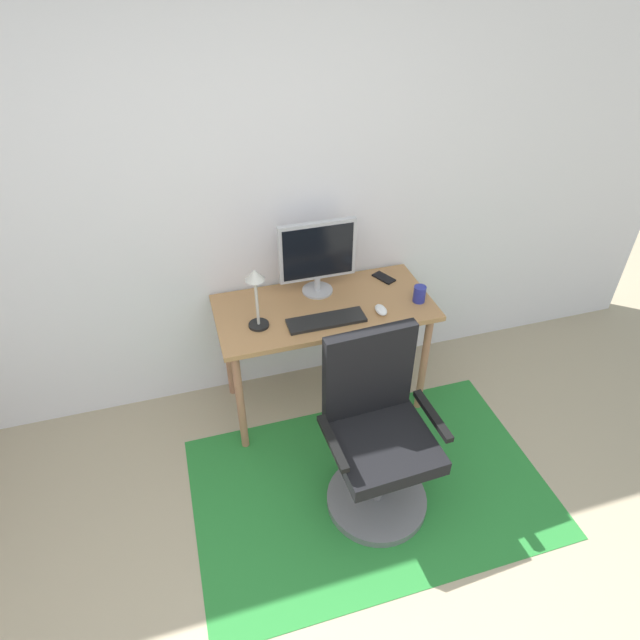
{
  "coord_description": "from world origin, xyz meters",
  "views": [
    {
      "loc": [
        -0.2,
        -0.53,
        2.51
      ],
      "look_at": [
        0.42,
        1.59,
        0.84
      ],
      "focal_mm": 30.16,
      "sensor_mm": 36.0,
      "label": 1
    }
  ],
  "objects_px": {
    "keyboard": "(326,320)",
    "office_chair": "(377,442)",
    "computer_mouse": "(381,310)",
    "coffee_cup": "(419,294)",
    "desk": "(324,318)",
    "desk_lamp": "(256,288)",
    "cell_phone": "(384,278)",
    "monitor": "(317,254)"
  },
  "relations": [
    {
      "from": "monitor",
      "to": "keyboard",
      "type": "height_order",
      "value": "monitor"
    },
    {
      "from": "computer_mouse",
      "to": "office_chair",
      "type": "distance_m",
      "value": 0.74
    },
    {
      "from": "coffee_cup",
      "to": "office_chair",
      "type": "distance_m",
      "value": 0.89
    },
    {
      "from": "desk",
      "to": "computer_mouse",
      "type": "xyz_separation_m",
      "value": [
        0.28,
        -0.15,
        0.11
      ]
    },
    {
      "from": "desk_lamp",
      "to": "office_chair",
      "type": "bearing_deg",
      "value": -57.32
    },
    {
      "from": "computer_mouse",
      "to": "coffee_cup",
      "type": "xyz_separation_m",
      "value": [
        0.25,
        0.04,
        0.03
      ]
    },
    {
      "from": "monitor",
      "to": "coffee_cup",
      "type": "xyz_separation_m",
      "value": [
        0.53,
        -0.26,
        -0.2
      ]
    },
    {
      "from": "keyboard",
      "to": "coffee_cup",
      "type": "distance_m",
      "value": 0.57
    },
    {
      "from": "computer_mouse",
      "to": "keyboard",
      "type": "bearing_deg",
      "value": 179.36
    },
    {
      "from": "cell_phone",
      "to": "desk_lamp",
      "type": "xyz_separation_m",
      "value": [
        -0.82,
        -0.25,
        0.24
      ]
    },
    {
      "from": "monitor",
      "to": "keyboard",
      "type": "relative_size",
      "value": 1.04
    },
    {
      "from": "coffee_cup",
      "to": "computer_mouse",
      "type": "bearing_deg",
      "value": -170.56
    },
    {
      "from": "computer_mouse",
      "to": "cell_phone",
      "type": "xyz_separation_m",
      "value": [
        0.15,
        0.32,
        -0.01
      ]
    },
    {
      "from": "computer_mouse",
      "to": "office_chair",
      "type": "relative_size",
      "value": 0.1
    },
    {
      "from": "desk_lamp",
      "to": "cell_phone",
      "type": "bearing_deg",
      "value": 16.83
    },
    {
      "from": "desk",
      "to": "monitor",
      "type": "xyz_separation_m",
      "value": [
        0.0,
        0.15,
        0.34
      ]
    },
    {
      "from": "keyboard",
      "to": "cell_phone",
      "type": "relative_size",
      "value": 3.07
    },
    {
      "from": "keyboard",
      "to": "office_chair",
      "type": "distance_m",
      "value": 0.7
    },
    {
      "from": "office_chair",
      "to": "cell_phone",
      "type": "bearing_deg",
      "value": 64.76
    },
    {
      "from": "desk_lamp",
      "to": "keyboard",
      "type": "bearing_deg",
      "value": -10.8
    },
    {
      "from": "keyboard",
      "to": "coffee_cup",
      "type": "xyz_separation_m",
      "value": [
        0.57,
        0.04,
        0.04
      ]
    },
    {
      "from": "monitor",
      "to": "desk",
      "type": "bearing_deg",
      "value": -91.31
    },
    {
      "from": "computer_mouse",
      "to": "coffee_cup",
      "type": "height_order",
      "value": "coffee_cup"
    },
    {
      "from": "monitor",
      "to": "coffee_cup",
      "type": "height_order",
      "value": "monitor"
    },
    {
      "from": "monitor",
      "to": "desk_lamp",
      "type": "xyz_separation_m",
      "value": [
        -0.4,
        -0.23,
        -0.01
      ]
    },
    {
      "from": "desk",
      "to": "office_chair",
      "type": "height_order",
      "value": "office_chair"
    },
    {
      "from": "coffee_cup",
      "to": "desk_lamp",
      "type": "distance_m",
      "value": 0.95
    },
    {
      "from": "monitor",
      "to": "keyboard",
      "type": "xyz_separation_m",
      "value": [
        -0.04,
        -0.3,
        -0.24
      ]
    },
    {
      "from": "monitor",
      "to": "computer_mouse",
      "type": "bearing_deg",
      "value": -47.27
    },
    {
      "from": "desk",
      "to": "cell_phone",
      "type": "height_order",
      "value": "cell_phone"
    },
    {
      "from": "desk",
      "to": "computer_mouse",
      "type": "distance_m",
      "value": 0.34
    },
    {
      "from": "desk",
      "to": "office_chair",
      "type": "distance_m",
      "value": 0.8
    },
    {
      "from": "desk",
      "to": "desk_lamp",
      "type": "relative_size",
      "value": 3.47
    },
    {
      "from": "cell_phone",
      "to": "desk",
      "type": "bearing_deg",
      "value": 175.77
    },
    {
      "from": "computer_mouse",
      "to": "cell_phone",
      "type": "bearing_deg",
      "value": 65.44
    },
    {
      "from": "keyboard",
      "to": "cell_phone",
      "type": "xyz_separation_m",
      "value": [
        0.46,
        0.32,
        -0.0
      ]
    },
    {
      "from": "keyboard",
      "to": "computer_mouse",
      "type": "height_order",
      "value": "computer_mouse"
    },
    {
      "from": "desk_lamp",
      "to": "coffee_cup",
      "type": "bearing_deg",
      "value": -1.91
    },
    {
      "from": "desk",
      "to": "computer_mouse",
      "type": "bearing_deg",
      "value": -28.2
    },
    {
      "from": "computer_mouse",
      "to": "office_chair",
      "type": "bearing_deg",
      "value": -111.57
    },
    {
      "from": "cell_phone",
      "to": "office_chair",
      "type": "xyz_separation_m",
      "value": [
        -0.39,
        -0.93,
        -0.33
      ]
    },
    {
      "from": "desk",
      "to": "coffee_cup",
      "type": "relative_size",
      "value": 12.71
    }
  ]
}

